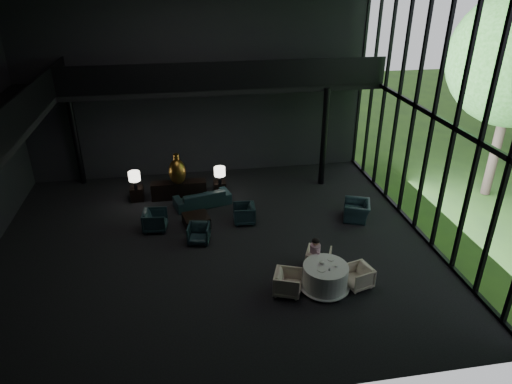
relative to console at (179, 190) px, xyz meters
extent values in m
cube|color=black|center=(1.06, -3.66, -0.34)|extent=(14.00, 12.00, 0.02)
cube|color=black|center=(1.06, 2.34, 3.66)|extent=(14.00, 0.04, 8.00)
cube|color=black|center=(1.06, -9.66, 3.66)|extent=(14.00, 0.04, 8.00)
cube|color=black|center=(2.06, 1.34, 3.66)|extent=(12.00, 2.00, 0.25)
cube|color=black|center=(-3.94, -3.66, 4.26)|extent=(0.06, 12.00, 1.00)
cube|color=black|center=(2.06, 0.34, 4.26)|extent=(12.00, 0.06, 1.00)
cylinder|color=black|center=(-3.94, 2.04, 1.66)|extent=(0.24, 0.24, 4.00)
cylinder|color=black|center=(5.86, 0.34, 1.66)|extent=(0.24, 0.24, 4.00)
cylinder|color=#382D23|center=(12.06, -1.66, 2.11)|extent=(0.36, 0.36, 4.90)
cube|color=black|center=(0.00, 0.00, 0.00)|extent=(2.12, 0.48, 0.67)
ellipsoid|color=olive|center=(0.00, -0.19, 0.84)|extent=(0.65, 0.65, 1.01)
cylinder|color=olive|center=(0.00, -0.19, 1.45)|extent=(0.22, 0.22, 0.20)
cube|color=black|center=(-1.60, 0.06, -0.07)|extent=(0.49, 0.49, 0.54)
cylinder|color=black|center=(-1.60, -0.14, 0.39)|extent=(0.13, 0.13, 0.38)
cylinder|color=white|center=(-1.60, -0.14, 0.76)|extent=(0.43, 0.43, 0.35)
cube|color=black|center=(1.60, 0.07, -0.08)|extent=(0.47, 0.47, 0.52)
cylinder|color=black|center=(1.60, -0.17, 0.37)|extent=(0.13, 0.13, 0.37)
cylinder|color=white|center=(1.60, -0.17, 0.73)|extent=(0.43, 0.43, 0.34)
imported|color=#122C34|center=(0.86, -0.80, 0.08)|extent=(2.20, 1.14, 0.83)
imported|color=black|center=(-0.84, -2.34, 0.07)|extent=(0.82, 0.87, 0.81)
imported|color=#203640|center=(2.23, -2.34, 0.03)|extent=(0.72, 0.77, 0.74)
imported|color=black|center=(0.59, -3.37, -0.02)|extent=(0.73, 0.70, 0.64)
imported|color=#16252B|center=(6.23, -2.74, 0.08)|extent=(0.91, 1.10, 0.83)
cube|color=black|center=(0.55, -2.28, -0.15)|extent=(0.99, 0.99, 0.38)
cylinder|color=white|center=(3.94, -6.35, 0.04)|extent=(1.26, 1.26, 0.75)
cone|color=white|center=(3.94, -6.35, -0.29)|extent=(1.43, 1.43, 0.10)
imported|color=beige|center=(4.03, -5.40, 0.00)|extent=(0.85, 0.82, 0.67)
imported|color=beige|center=(4.89, -6.41, -0.02)|extent=(0.73, 0.75, 0.64)
imported|color=beige|center=(2.87, -6.38, 0.02)|extent=(0.85, 0.87, 0.71)
cylinder|color=beige|center=(3.89, -5.48, 0.33)|extent=(0.31, 0.31, 0.44)
sphere|color=#D8A884|center=(3.89, -5.48, 0.66)|extent=(0.22, 0.22, 0.22)
ellipsoid|color=black|center=(3.89, -5.48, 0.69)|extent=(0.23, 0.23, 0.15)
cylinder|color=white|center=(3.77, -6.50, 0.42)|extent=(0.26, 0.26, 0.02)
cylinder|color=white|center=(4.17, -6.07, 0.42)|extent=(0.22, 0.22, 0.01)
cylinder|color=white|center=(4.19, -6.38, 0.42)|extent=(0.14, 0.14, 0.01)
cylinder|color=white|center=(4.20, -6.44, 0.46)|extent=(0.09, 0.09, 0.06)
ellipsoid|color=white|center=(3.86, -6.22, 0.45)|extent=(0.16, 0.16, 0.08)
cylinder|color=#99999E|center=(3.97, -6.56, 0.44)|extent=(0.07, 0.07, 0.06)
camera|label=1|loc=(0.33, -16.21, 7.83)|focal=32.00mm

